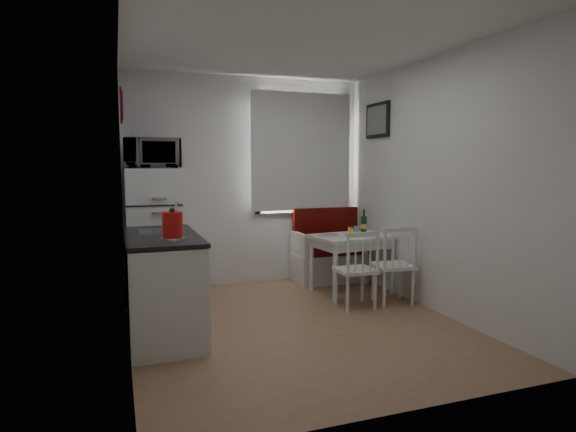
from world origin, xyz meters
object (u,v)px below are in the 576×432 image
at_px(fridge, 154,234).
at_px(wine_bottle, 364,221).
at_px(kitchen_counter, 163,284).
at_px(bench, 342,256).
at_px(chair_left, 360,261).
at_px(dining_table, 352,242).
at_px(microwave, 152,153).
at_px(chair_right, 398,257).
at_px(kettle, 172,225).

distance_m(fridge, wine_bottle, 2.47).
bearing_deg(wine_bottle, fridge, 170.36).
relative_size(kitchen_counter, bench, 1.00).
distance_m(chair_left, fridge, 2.30).
xyz_separation_m(bench, dining_table, (-0.18, -0.62, 0.29)).
height_order(bench, microwave, microwave).
relative_size(microwave, wine_bottle, 2.02).
xyz_separation_m(kitchen_counter, fridge, (0.02, 1.24, 0.28)).
xyz_separation_m(kitchen_counter, wine_bottle, (2.45, 0.83, 0.37)).
xyz_separation_m(bench, microwave, (-2.40, -0.16, 1.32)).
height_order(chair_left, wine_bottle, wine_bottle).
relative_size(dining_table, chair_left, 2.21).
distance_m(fridge, microwave, 0.90).
relative_size(bench, wine_bottle, 4.51).
bearing_deg(bench, chair_left, -108.60).
bearing_deg(chair_right, kettle, -160.39).
xyz_separation_m(chair_right, microwave, (-2.43, 1.12, 1.10)).
height_order(dining_table, chair_left, chair_left).
height_order(kitchen_counter, chair_left, kitchen_counter).
bearing_deg(chair_right, bench, 98.83).
xyz_separation_m(microwave, wine_bottle, (2.43, -0.36, -0.80)).
xyz_separation_m(microwave, kettle, (0.03, -1.63, -0.60)).
relative_size(chair_left, chair_right, 0.96).
bearing_deg(microwave, chair_right, -24.76).
distance_m(kitchen_counter, chair_left, 2.00).
relative_size(chair_left, kettle, 1.73).
height_order(fridge, kettle, fridge).
bearing_deg(bench, wine_bottle, -87.22).
bearing_deg(fridge, kettle, -88.98).
bearing_deg(microwave, bench, 3.82).
bearing_deg(chair_left, kettle, -163.45).
distance_m(kitchen_counter, dining_table, 2.36).
distance_m(bench, microwave, 2.75).
relative_size(kitchen_counter, chair_right, 2.87).
distance_m(dining_table, wine_bottle, 0.32).
distance_m(kitchen_counter, chair_right, 2.45).
relative_size(fridge, kettle, 5.73).
bearing_deg(kettle, chair_right, 11.92).
height_order(chair_right, microwave, microwave).
height_order(fridge, microwave, microwave).
relative_size(chair_left, microwave, 0.75).
bearing_deg(wine_bottle, microwave, 171.51).
bearing_deg(dining_table, microwave, 161.21).
relative_size(dining_table, chair_right, 2.13).
xyz_separation_m(chair_right, kettle, (-2.40, -0.51, 0.50)).
relative_size(bench, dining_table, 1.35).
distance_m(dining_table, kettle, 2.52).
xyz_separation_m(kitchen_counter, chair_left, (1.99, 0.08, 0.06)).
bearing_deg(microwave, kitchen_counter, -90.94).
relative_size(bench, kettle, 5.16).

